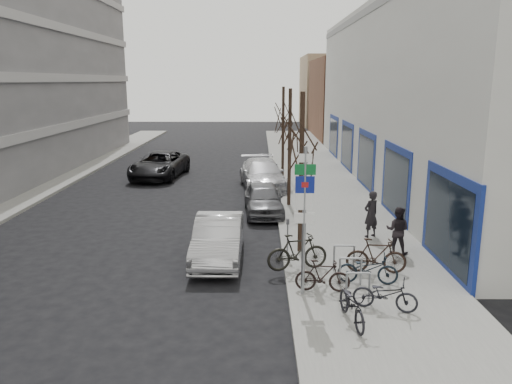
{
  "coord_description": "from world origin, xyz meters",
  "views": [
    {
      "loc": [
        1.21,
        -12.7,
        5.85
      ],
      "look_at": [
        1.1,
        4.45,
        2.0
      ],
      "focal_mm": 35.0,
      "sensor_mm": 36.0,
      "label": 1
    }
  ],
  "objects_px": {
    "bike_rack": "(350,268)",
    "bike_far_curb": "(385,292)",
    "bike_mid_curb": "(368,266)",
    "bike_near_right": "(323,276)",
    "tree_far": "(283,111)",
    "bike_mid_inner": "(297,252)",
    "meter_front": "(288,234)",
    "parked_car_mid": "(263,199)",
    "pedestrian_far": "(398,230)",
    "bike_far_inner": "(376,255)",
    "meter_mid": "(281,196)",
    "tree_near": "(302,135)",
    "bike_near_left": "(352,302)",
    "parked_car_front": "(218,239)",
    "pedestrian_near": "(371,214)",
    "meter_back": "(276,173)",
    "parked_car_back": "(263,174)",
    "tree_mid": "(290,120)",
    "lane_car": "(160,165)",
    "highway_sign_pole": "(304,212)"
  },
  "relations": [
    {
      "from": "meter_front",
      "to": "pedestrian_near",
      "type": "distance_m",
      "value": 3.83
    },
    {
      "from": "tree_mid",
      "to": "lane_car",
      "type": "xyz_separation_m",
      "value": [
        -7.51,
        7.44,
        -3.31
      ]
    },
    {
      "from": "meter_front",
      "to": "bike_mid_curb",
      "type": "distance_m",
      "value": 3.16
    },
    {
      "from": "meter_front",
      "to": "bike_mid_inner",
      "type": "bearing_deg",
      "value": -79.41
    },
    {
      "from": "meter_front",
      "to": "bike_far_inner",
      "type": "xyz_separation_m",
      "value": [
        2.59,
        -1.47,
        -0.21
      ]
    },
    {
      "from": "bike_near_right",
      "to": "bike_mid_inner",
      "type": "distance_m",
      "value": 1.71
    },
    {
      "from": "pedestrian_far",
      "to": "pedestrian_near",
      "type": "bearing_deg",
      "value": -49.84
    },
    {
      "from": "bike_rack",
      "to": "meter_back",
      "type": "height_order",
      "value": "meter_back"
    },
    {
      "from": "meter_front",
      "to": "bike_far_curb",
      "type": "distance_m",
      "value": 4.57
    },
    {
      "from": "tree_mid",
      "to": "bike_far_inner",
      "type": "relative_size",
      "value": 3.02
    },
    {
      "from": "bike_near_left",
      "to": "meter_front",
      "type": "bearing_deg",
      "value": 97.15
    },
    {
      "from": "parked_car_back",
      "to": "bike_far_inner",
      "type": "bearing_deg",
      "value": -82.73
    },
    {
      "from": "tree_far",
      "to": "bike_mid_curb",
      "type": "bearing_deg",
      "value": -83.8
    },
    {
      "from": "parked_car_front",
      "to": "pedestrian_near",
      "type": "distance_m",
      "value": 5.87
    },
    {
      "from": "meter_back",
      "to": "pedestrian_near",
      "type": "distance_m",
      "value": 9.45
    },
    {
      "from": "bike_mid_inner",
      "to": "pedestrian_near",
      "type": "bearing_deg",
      "value": -55.16
    },
    {
      "from": "parked_car_back",
      "to": "lane_car",
      "type": "distance_m",
      "value": 7.05
    },
    {
      "from": "parked_car_mid",
      "to": "lane_car",
      "type": "relative_size",
      "value": 0.72
    },
    {
      "from": "tree_far",
      "to": "parked_car_back",
      "type": "bearing_deg",
      "value": -118.43
    },
    {
      "from": "tree_far",
      "to": "bike_mid_inner",
      "type": "relative_size",
      "value": 2.85
    },
    {
      "from": "bike_rack",
      "to": "bike_far_curb",
      "type": "distance_m",
      "value": 1.68
    },
    {
      "from": "pedestrian_near",
      "to": "bike_near_left",
      "type": "bearing_deg",
      "value": 43.33
    },
    {
      "from": "bike_far_curb",
      "to": "parked_car_mid",
      "type": "height_order",
      "value": "parked_car_mid"
    },
    {
      "from": "meter_back",
      "to": "meter_front",
      "type": "bearing_deg",
      "value": -90.0
    },
    {
      "from": "tree_near",
      "to": "bike_near_left",
      "type": "bearing_deg",
      "value": -80.76
    },
    {
      "from": "meter_back",
      "to": "parked_car_front",
      "type": "xyz_separation_m",
      "value": [
        -2.29,
        -10.95,
        -0.19
      ]
    },
    {
      "from": "bike_mid_curb",
      "to": "bike_near_right",
      "type": "bearing_deg",
      "value": 119.83
    },
    {
      "from": "highway_sign_pole",
      "to": "parked_car_mid",
      "type": "xyz_separation_m",
      "value": [
        -1.0,
        8.9,
        -1.76
      ]
    },
    {
      "from": "tree_mid",
      "to": "tree_far",
      "type": "distance_m",
      "value": 6.5
    },
    {
      "from": "bike_near_right",
      "to": "bike_far_curb",
      "type": "distance_m",
      "value": 1.83
    },
    {
      "from": "bike_mid_curb",
      "to": "parked_car_front",
      "type": "height_order",
      "value": "parked_car_front"
    },
    {
      "from": "tree_near",
      "to": "bike_mid_inner",
      "type": "distance_m",
      "value": 3.8
    },
    {
      "from": "bike_rack",
      "to": "pedestrian_far",
      "type": "distance_m",
      "value": 3.41
    },
    {
      "from": "bike_near_right",
      "to": "parked_car_front",
      "type": "relative_size",
      "value": 0.35
    },
    {
      "from": "meter_front",
      "to": "pedestrian_near",
      "type": "height_order",
      "value": "pedestrian_near"
    },
    {
      "from": "tree_near",
      "to": "bike_far_inner",
      "type": "xyz_separation_m",
      "value": [
        2.14,
        -1.97,
        -3.4
      ]
    },
    {
      "from": "meter_front",
      "to": "bike_mid_curb",
      "type": "bearing_deg",
      "value": -46.59
    },
    {
      "from": "meter_mid",
      "to": "bike_far_inner",
      "type": "height_order",
      "value": "meter_mid"
    },
    {
      "from": "parked_car_mid",
      "to": "pedestrian_far",
      "type": "distance_m",
      "value": 7.13
    },
    {
      "from": "bike_near_right",
      "to": "bike_mid_curb",
      "type": "xyz_separation_m",
      "value": [
        1.36,
        0.56,
        0.06
      ]
    },
    {
      "from": "bike_far_inner",
      "to": "parked_car_mid",
      "type": "xyz_separation_m",
      "value": [
        -3.34,
        7.36,
        -0.01
      ]
    },
    {
      "from": "bike_mid_inner",
      "to": "meter_mid",
      "type": "bearing_deg",
      "value": -11.6
    },
    {
      "from": "tree_mid",
      "to": "parked_car_front",
      "type": "distance_m",
      "value": 8.2
    },
    {
      "from": "lane_car",
      "to": "pedestrian_far",
      "type": "relative_size",
      "value": 3.51
    },
    {
      "from": "tree_near",
      "to": "bike_mid_inner",
      "type": "relative_size",
      "value": 2.85
    },
    {
      "from": "parked_car_back",
      "to": "meter_front",
      "type": "bearing_deg",
      "value": -93.61
    },
    {
      "from": "bike_mid_curb",
      "to": "bike_far_curb",
      "type": "bearing_deg",
      "value": -169.71
    },
    {
      "from": "tree_near",
      "to": "bike_far_curb",
      "type": "height_order",
      "value": "tree_near"
    },
    {
      "from": "meter_back",
      "to": "bike_far_curb",
      "type": "xyz_separation_m",
      "value": [
        2.25,
        -14.97,
        -0.27
      ]
    },
    {
      "from": "lane_car",
      "to": "bike_near_left",
      "type": "bearing_deg",
      "value": -59.91
    }
  ]
}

